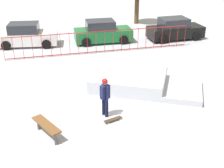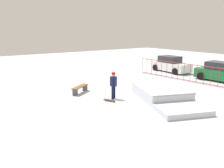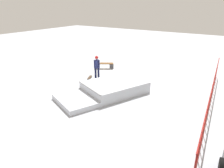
{
  "view_description": "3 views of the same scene",
  "coord_description": "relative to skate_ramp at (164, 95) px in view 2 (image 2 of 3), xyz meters",
  "views": [
    {
      "loc": [
        -2.07,
        -12.26,
        6.76
      ],
      "look_at": [
        -0.25,
        -0.09,
        0.9
      ],
      "focal_mm": 48.48,
      "sensor_mm": 36.0,
      "label": 1
    },
    {
      "loc": [
        10.08,
        -9.0,
        4.18
      ],
      "look_at": [
        -0.6,
        -1.44,
        1.0
      ],
      "focal_mm": 35.7,
      "sensor_mm": 36.0,
      "label": 2
    },
    {
      "loc": [
        11.21,
        7.98,
        5.3
      ],
      "look_at": [
        0.96,
        1.19,
        0.6
      ],
      "focal_mm": 34.13,
      "sensor_mm": 36.0,
      "label": 3
    }
  ],
  "objects": [
    {
      "name": "skater",
      "position": [
        -1.96,
        -2.37,
        0.69
      ],
      "size": [
        0.44,
        0.4,
        1.73
      ],
      "rotation": [
        0.0,
        0.0,
        3.62
      ],
      "color": "black",
      "rests_on": "ground"
    },
    {
      "name": "park_bench",
      "position": [
        -4.35,
        -3.44,
        0.04
      ],
      "size": [
        1.19,
        1.57,
        0.48
      ],
      "rotation": [
        0.0,
        0.0,
        2.13
      ],
      "color": "brown",
      "rests_on": "ground"
    },
    {
      "name": "parked_car_green",
      "position": [
        -0.84,
        7.9,
        0.41
      ],
      "size": [
        4.2,
        2.12,
        1.6
      ],
      "rotation": [
        0.0,
        0.0,
        0.06
      ],
      "color": "#196B33",
      "rests_on": "ground"
    },
    {
      "name": "parked_car_white",
      "position": [
        -6.18,
        7.87,
        0.41
      ],
      "size": [
        4.17,
        2.06,
        1.6
      ],
      "rotation": [
        0.0,
        0.0,
        -0.04
      ],
      "color": "white",
      "rests_on": "ground"
    },
    {
      "name": "perimeter_fence",
      "position": [
        -1.25,
        5.59,
        0.45
      ],
      "size": [
        12.1,
        1.24,
        1.5
      ],
      "rotation": [
        0.0,
        0.0,
        0.1
      ],
      "color": "maroon",
      "rests_on": "ground"
    },
    {
      "name": "skateboard",
      "position": [
        -1.7,
        -2.87,
        -0.24
      ],
      "size": [
        0.81,
        0.5,
        0.09
      ],
      "rotation": [
        0.0,
        0.0,
        3.55
      ],
      "color": "#3F2D1E",
      "rests_on": "ground"
    },
    {
      "name": "skate_ramp",
      "position": [
        0.0,
        0.0,
        0.0
      ],
      "size": [
        5.98,
        4.45,
        0.74
      ],
      "rotation": [
        0.0,
        0.0,
        -0.39
      ],
      "color": "silver",
      "rests_on": "ground"
    },
    {
      "name": "ground_plane",
      "position": [
        -1.25,
        -1.11,
        -0.32
      ],
      "size": [
        60.0,
        60.0,
        0.0
      ],
      "primitive_type": "plane",
      "color": "#B2B7C1"
    }
  ]
}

